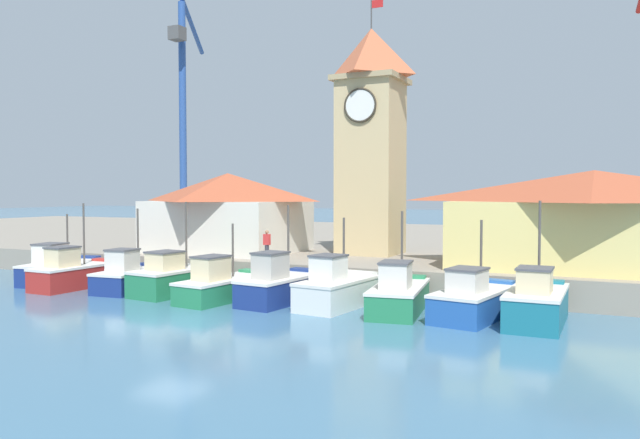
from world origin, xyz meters
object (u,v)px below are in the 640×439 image
Objects in this scene: fishing_boat_center at (223,285)px; port_crane_near at (183,147)px; fishing_boat_far_right at (474,300)px; fishing_boat_mid_right at (280,285)px; fishing_boat_right_outer at (399,294)px; warehouse_right at (594,219)px; fishing_boat_mid_left at (177,278)px; fishing_boat_left_inner at (131,277)px; fishing_boat_far_left at (60,269)px; clock_tower at (371,136)px; fishing_boat_right_inner at (337,289)px; fishing_boat_end_right at (537,303)px; dock_worker_near_tower at (267,245)px; warehouse_left at (228,211)px; fishing_boat_left_outer at (75,273)px.

port_crane_near is (-14.36, 16.06, 7.72)m from fishing_boat_center.
fishing_boat_mid_right is at bearing -177.95° from fishing_boat_far_right.
fishing_boat_mid_right is 5.43m from fishing_boat_right_outer.
fishing_boat_mid_left is at bearing -157.83° from warehouse_right.
fishing_boat_right_outer is (13.79, 0.40, 0.01)m from fishing_boat_left_inner.
fishing_boat_right_outer is (8.11, 0.75, 0.03)m from fishing_boat_center.
clock_tower reaches higher than fishing_boat_far_left.
fishing_boat_right_inner is 5.78m from fishing_boat_far_right.
fishing_boat_left_inner reaches higher than fishing_boat_right_inner.
fishing_boat_right_inner is 0.88× the size of fishing_boat_far_right.
fishing_boat_mid_right is 1.05× the size of fishing_boat_end_right.
clock_tower is 0.78× the size of port_crane_near.
fishing_boat_mid_right reaches higher than fishing_boat_right_outer.
fishing_boat_left_inner is at bearing -178.85° from fishing_boat_mid_right.
dock_worker_near_tower is (-0.27, 4.50, 1.48)m from fishing_boat_center.
fishing_boat_right_outer is at bearing -29.45° from warehouse_left.
dock_worker_near_tower is (8.63, 4.71, 1.41)m from fishing_boat_left_outer.
fishing_boat_center is 3.21× the size of dock_worker_near_tower.
fishing_boat_left_outer is at bearing -114.16° from warehouse_left.
fishing_boat_left_outer is 0.37× the size of warehouse_right.
port_crane_near is at bearing 164.92° from warehouse_right.
fishing_boat_far_left is 8.04m from fishing_boat_mid_left.
fishing_boat_mid_left reaches higher than fishing_boat_right_inner.
fishing_boat_mid_left is 20.59m from port_crane_near.
fishing_boat_end_right is 0.25× the size of port_crane_near.
dock_worker_near_tower is (-2.95, 3.99, 1.39)m from fishing_boat_mid_right.
fishing_boat_mid_right reaches higher than fishing_boat_right_inner.
fishing_boat_left_inner reaches higher than dock_worker_near_tower.
fishing_boat_far_left is 0.96× the size of fishing_boat_right_outer.
fishing_boat_end_right is at bearing 0.75° from fishing_boat_left_inner.
fishing_boat_end_right is at bearing 0.44° from fishing_boat_mid_right.
fishing_boat_right_outer is 5.40m from fishing_boat_end_right.
fishing_boat_far_left is at bearing 154.13° from fishing_boat_left_outer.
fishing_boat_center is at bearing -48.19° from port_crane_near.
warehouse_right is (18.30, 7.45, 2.92)m from fishing_boat_mid_left.
fishing_boat_mid_right reaches higher than fishing_boat_far_left.
warehouse_left reaches higher than fishing_boat_right_inner.
port_crane_near reaches higher than fishing_boat_far_right.
fishing_boat_left_outer reaches higher than fishing_boat_center.
warehouse_left is (-16.29, 7.40, 3.04)m from fishing_boat_far_right.
fishing_boat_far_left is 5.44m from fishing_boat_left_inner.
fishing_boat_mid_left reaches higher than fishing_boat_center.
fishing_boat_mid_left is 0.97× the size of fishing_boat_center.
fishing_boat_left_outer is 0.25× the size of port_crane_near.
fishing_boat_far_left reaches higher than fishing_boat_center.
fishing_boat_mid_left is (8.04, -0.23, 0.02)m from fishing_boat_far_left.
fishing_boat_left_outer is 0.90× the size of fishing_boat_right_outer.
fishing_boat_left_outer is 1.07× the size of fishing_boat_left_inner.
fishing_boat_center is (8.90, 0.21, -0.06)m from fishing_boat_left_outer.
fishing_boat_mid_right is 2.99× the size of dock_worker_near_tower.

